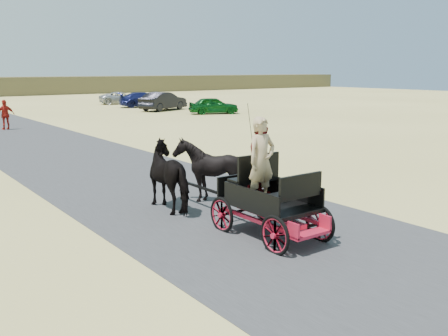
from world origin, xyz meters
TOP-DOWN VIEW (x-y plane):
  - ground at (0.00, 0.00)m, footprint 140.00×140.00m
  - road at (0.00, 0.00)m, footprint 6.00×140.00m
  - carriage at (-0.10, -1.44)m, footprint 1.30×2.40m
  - horse_left at (-0.65, 1.56)m, footprint 0.91×2.01m
  - horse_right at (0.45, 1.56)m, footprint 1.37×1.54m
  - driver_man at (-0.30, -1.39)m, footprint 0.66×0.43m
  - passenger_woman at (0.20, -0.84)m, footprint 0.77×0.60m
  - pedestrian at (0.15, 21.65)m, footprint 1.03×0.48m
  - car_a at (15.81, 22.96)m, footprint 4.15×2.93m
  - car_b at (14.34, 28.26)m, footprint 4.96×3.24m
  - car_c at (14.76, 32.43)m, footprint 5.04×3.28m
  - car_d at (14.90, 37.65)m, footprint 4.64×2.85m

SIDE VIEW (x-z plane):
  - ground at x=0.00m, z-range 0.00..0.00m
  - road at x=0.00m, z-range 0.00..0.01m
  - carriage at x=-0.10m, z-range 0.00..0.72m
  - car_d at x=14.90m, z-range 0.00..1.20m
  - car_a at x=15.81m, z-range 0.00..1.31m
  - car_c at x=14.76m, z-range 0.00..1.36m
  - car_b at x=14.34m, z-range 0.00..1.54m
  - horse_left at x=-0.65m, z-range 0.00..1.70m
  - horse_right at x=0.45m, z-range 0.00..1.70m
  - pedestrian at x=0.15m, z-range 0.00..1.73m
  - passenger_woman at x=0.20m, z-range 0.72..2.30m
  - driver_man at x=-0.30m, z-range 0.72..2.52m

